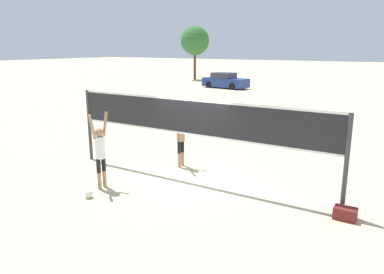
{
  "coord_description": "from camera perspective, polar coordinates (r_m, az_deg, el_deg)",
  "views": [
    {
      "loc": [
        5.72,
        -9.11,
        3.98
      ],
      "look_at": [
        0.0,
        0.0,
        1.38
      ],
      "focal_mm": 35.0,
      "sensor_mm": 36.0,
      "label": 1
    }
  ],
  "objects": [
    {
      "name": "parked_car_near",
      "position": [
        37.26,
        5.07,
        8.48
      ],
      "size": [
        4.74,
        2.43,
        1.5
      ],
      "rotation": [
        0.0,
        0.0,
        -0.14
      ],
      "color": "navy",
      "rests_on": "ground_plane"
    },
    {
      "name": "volleyball",
      "position": [
        10.58,
        -15.48,
        -8.33
      ],
      "size": [
        0.23,
        0.23,
        0.23
      ],
      "color": "silver",
      "rests_on": "ground_plane"
    },
    {
      "name": "player_blocker",
      "position": [
        12.51,
        -1.73,
        0.62
      ],
      "size": [
        0.28,
        0.71,
        2.21
      ],
      "rotation": [
        0.0,
        0.0,
        -1.57
      ],
      "color": "tan",
      "rests_on": "ground_plane"
    },
    {
      "name": "volleyball_net",
      "position": [
        10.97,
        0.0,
        2.12
      ],
      "size": [
        8.76,
        0.12,
        2.5
      ],
      "color": "#38383D",
      "rests_on": "ground_plane"
    },
    {
      "name": "tree_left_cluster",
      "position": [
        46.88,
        0.44,
        14.44
      ],
      "size": [
        3.48,
        3.48,
        6.42
      ],
      "color": "#4C3823",
      "rests_on": "ground_plane"
    },
    {
      "name": "ground_plane",
      "position": [
        11.47,
        0.0,
        -6.7
      ],
      "size": [
        200.0,
        200.0,
        0.0
      ],
      "primitive_type": "plane",
      "color": "beige"
    },
    {
      "name": "player_spiker",
      "position": [
        10.88,
        -13.82,
        -1.81
      ],
      "size": [
        0.28,
        0.71,
        2.2
      ],
      "rotation": [
        0.0,
        0.0,
        1.57
      ],
      "color": "tan",
      "rests_on": "ground_plane"
    },
    {
      "name": "gear_bag",
      "position": [
        9.72,
        22.3,
        -10.73
      ],
      "size": [
        0.51,
        0.35,
        0.29
      ],
      "color": "maroon",
      "rests_on": "ground_plane"
    }
  ]
}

